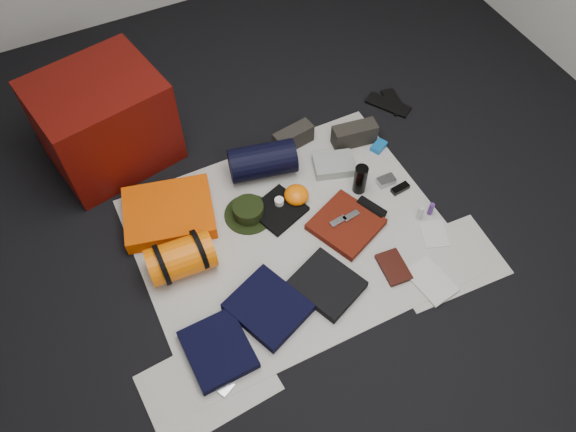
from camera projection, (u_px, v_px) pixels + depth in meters
name	position (u px, v px, depth m)	size (l,w,h in m)	color
floor	(291.00, 237.00, 3.04)	(4.50, 4.50, 0.02)	black
newspaper_mat	(291.00, 236.00, 3.02)	(1.60, 1.30, 0.01)	silver
newspaper_sheet_front_left	(208.00, 383.00, 2.57)	(0.58, 0.40, 0.00)	silver
newspaper_sheet_front_right	(445.00, 262.00, 2.93)	(0.58, 0.40, 0.00)	silver
red_cabinet	(104.00, 122.00, 3.13)	(0.66, 0.55, 0.55)	#500A05
sleeping_pad	(169.00, 213.00, 3.05)	(0.48, 0.39, 0.09)	#EA5002
stuff_sack	(181.00, 258.00, 2.83)	(0.20, 0.20, 0.33)	#F86704
sack_strap_left	(162.00, 265.00, 2.79)	(0.22, 0.22, 0.03)	black
sack_strap_right	(199.00, 250.00, 2.84)	(0.22, 0.22, 0.03)	black
navy_duffel	(263.00, 161.00, 3.19)	(0.20, 0.20, 0.38)	black
boonie_brim	(249.00, 214.00, 3.10)	(0.27, 0.27, 0.01)	black
boonie_crown	(248.00, 210.00, 3.06)	(0.17, 0.17, 0.07)	black
hiking_boot_left	(293.00, 137.00, 3.35)	(0.24, 0.09, 0.12)	#292620
hiking_boot_right	(354.00, 134.00, 3.35)	(0.26, 0.10, 0.13)	#292620
flip_flop_left	(388.00, 105.00, 3.59)	(0.10, 0.28, 0.02)	black
flip_flop_right	(394.00, 102.00, 3.60)	(0.09, 0.24, 0.01)	black
trousers_navy_a	(218.00, 350.00, 2.63)	(0.29, 0.33, 0.05)	black
trousers_navy_b	(268.00, 307.00, 2.75)	(0.31, 0.35, 0.05)	black
trousers_charcoal	(327.00, 284.00, 2.82)	(0.28, 0.31, 0.05)	black
black_tshirt	(278.00, 210.00, 3.10)	(0.26, 0.24, 0.03)	black
red_shirt	(346.00, 224.00, 3.04)	(0.32, 0.32, 0.04)	#551409
orange_stuff_sack	(296.00, 195.00, 3.12)	(0.14, 0.14, 0.09)	#F86704
first_aid_pouch	(333.00, 165.00, 3.27)	(0.23, 0.17, 0.06)	gray
water_bottle	(360.00, 179.00, 3.12)	(0.08, 0.08, 0.19)	black
speaker	(372.00, 208.00, 3.09)	(0.06, 0.06, 0.17)	black
compact_camera	(386.00, 181.00, 3.21)	(0.10, 0.06, 0.04)	#A3A2A7
cyan_case	(379.00, 146.00, 3.37)	(0.10, 0.06, 0.03)	#105BA1
toiletry_purple	(431.00, 209.00, 3.07)	(0.03, 0.03, 0.08)	#482475
toiletry_clear	(420.00, 213.00, 3.05)	(0.03, 0.03, 0.09)	#ABB0AB
paperback_book	(393.00, 267.00, 2.89)	(0.12, 0.19, 0.03)	black
map_booklet	(431.00, 281.00, 2.86)	(0.17, 0.25, 0.01)	#B8B8AF
map_printout	(434.00, 234.00, 3.02)	(0.13, 0.17, 0.01)	#B8B8AF
sunglasses	(400.00, 188.00, 3.19)	(0.11, 0.04, 0.03)	black
key_cluster	(224.00, 386.00, 2.55)	(0.07, 0.07, 0.01)	#A3A2A7
tape_roll	(279.00, 202.00, 3.10)	(0.05, 0.05, 0.04)	white
energy_bar_a	(338.00, 221.00, 3.01)	(0.10, 0.04, 0.01)	#A3A2A7
energy_bar_b	(351.00, 216.00, 3.03)	(0.10, 0.04, 0.01)	#A3A2A7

